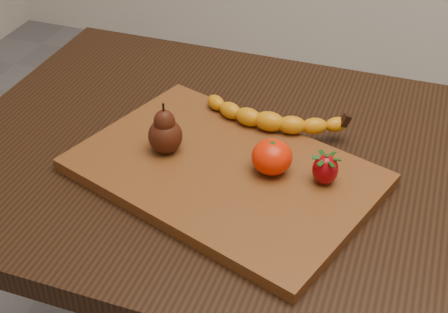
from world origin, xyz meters
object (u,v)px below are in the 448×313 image
(table, at_px, (248,202))
(cutting_board, at_px, (224,172))
(pear, at_px, (165,128))
(mandarin, at_px, (272,157))

(table, height_order, cutting_board, cutting_board)
(cutting_board, relative_size, pear, 5.27)
(pear, relative_size, mandarin, 1.36)
(table, distance_m, pear, 0.21)
(table, height_order, mandarin, mandarin)
(table, bearing_deg, mandarin, -45.00)
(table, distance_m, mandarin, 0.16)
(table, bearing_deg, pear, -156.84)
(pear, bearing_deg, table, 23.16)
(table, relative_size, cutting_board, 2.22)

